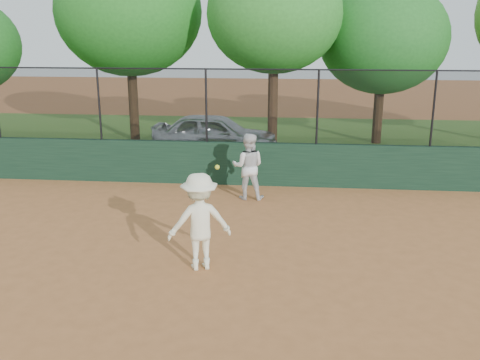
# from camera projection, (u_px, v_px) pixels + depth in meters

# --- Properties ---
(ground) EXTENTS (80.00, 80.00, 0.00)m
(ground) POSITION_uv_depth(u_px,v_px,m) (182.00, 279.00, 9.30)
(ground) COLOR #AF6838
(ground) RESTS_ON ground
(back_wall) EXTENTS (26.00, 0.20, 1.20)m
(back_wall) POSITION_uv_depth(u_px,v_px,m) (225.00, 163.00, 14.88)
(back_wall) COLOR #183623
(back_wall) RESTS_ON ground
(grass_strip) EXTENTS (36.00, 12.00, 0.01)m
(grass_strip) POSITION_uv_depth(u_px,v_px,m) (244.00, 141.00, 20.79)
(grass_strip) COLOR #315A1C
(grass_strip) RESTS_ON ground
(parked_car) EXTENTS (4.33, 1.85, 1.46)m
(parked_car) POSITION_uv_depth(u_px,v_px,m) (215.00, 134.00, 18.29)
(parked_car) COLOR #A9AEB3
(parked_car) RESTS_ON ground
(player_second) EXTENTS (0.83, 0.65, 1.69)m
(player_second) POSITION_uv_depth(u_px,v_px,m) (248.00, 166.00, 13.53)
(player_second) COLOR silver
(player_second) RESTS_ON ground
(player_main) EXTENTS (1.30, 1.00, 2.03)m
(player_main) POSITION_uv_depth(u_px,v_px,m) (200.00, 222.00, 9.52)
(player_main) COLOR white
(player_main) RESTS_ON ground
(fence_assembly) EXTENTS (26.00, 0.06, 2.00)m
(fence_assembly) POSITION_uv_depth(u_px,v_px,m) (223.00, 105.00, 14.44)
(fence_assembly) COLOR black
(fence_assembly) RESTS_ON back_wall
(tree_1) EXTENTS (5.45, 4.95, 7.19)m
(tree_1) POSITION_uv_depth(u_px,v_px,m) (129.00, 12.00, 19.65)
(tree_1) COLOR #3D2715
(tree_1) RESTS_ON ground
(tree_2) EXTENTS (4.61, 4.19, 6.69)m
(tree_2) POSITION_uv_depth(u_px,v_px,m) (274.00, 15.00, 18.02)
(tree_2) COLOR #4A2F1A
(tree_2) RESTS_ON ground
(tree_3) EXTENTS (4.69, 4.26, 5.92)m
(tree_3) POSITION_uv_depth(u_px,v_px,m) (383.00, 38.00, 19.45)
(tree_3) COLOR #392413
(tree_3) RESTS_ON ground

